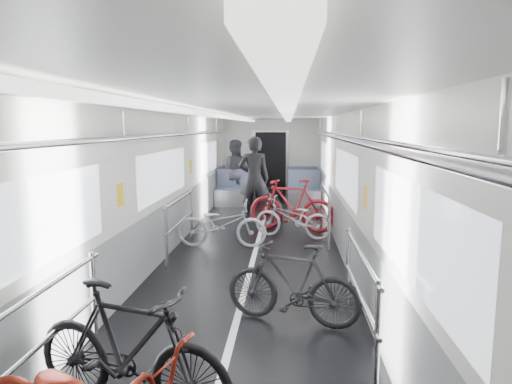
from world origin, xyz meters
The scene contains 9 objects.
car_shell centered at (0.00, 1.78, 1.13)m, with size 3.02×14.01×2.41m.
bike_left_mid centered at (-0.61, -4.21, 0.52)m, with size 0.49×1.72×1.03m, color black.
bike_left_far centered at (-0.63, 0.67, 0.43)m, with size 0.56×1.62×0.85m, color #A6A7AB.
bike_right_near centered at (0.62, -2.49, 0.46)m, with size 0.43×1.53×0.92m, color black.
bike_right_mid centered at (0.66, 1.44, 0.40)m, with size 0.54×1.54×0.81m, color #A7A6AA.
bike_right_far centered at (0.64, 2.04, 0.55)m, with size 0.52×1.85×1.11m, color maroon.
bike_aisle centered at (0.20, 3.08, 0.42)m, with size 0.56×1.60×0.84m, color black.
person_standing centered at (-0.24, 3.18, 0.98)m, with size 0.71×0.47×1.95m, color black.
person_seated centered at (-0.97, 5.45, 0.91)m, with size 0.88×0.69×1.81m, color #313038.
Camera 1 is at (0.57, -7.35, 2.18)m, focal length 32.00 mm.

